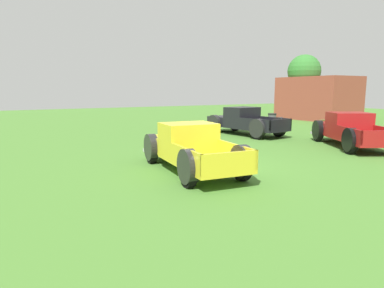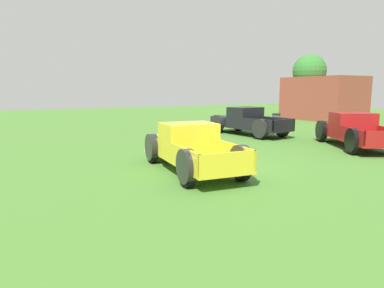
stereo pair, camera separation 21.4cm
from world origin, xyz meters
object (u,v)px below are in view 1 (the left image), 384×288
(pickup_truck_foreground, at_px, (188,147))
(oak_tree_center, at_px, (304,72))
(pickup_truck_behind_left, at_px, (241,121))
(trash_can, at_px, (272,120))
(pickup_truck_behind_right, at_px, (348,130))
(picnic_table, at_px, (337,124))

(pickup_truck_foreground, relative_size, oak_tree_center, 0.91)
(pickup_truck_foreground, distance_m, pickup_truck_behind_left, 9.58)
(pickup_truck_foreground, xyz_separation_m, trash_can, (-8.58, 11.78, -0.26))
(pickup_truck_foreground, distance_m, pickup_truck_behind_right, 8.89)
(pickup_truck_foreground, distance_m, picnic_table, 14.03)
(trash_can, bearing_deg, pickup_truck_behind_left, -63.81)
(picnic_table, relative_size, oak_tree_center, 0.33)
(pickup_truck_behind_right, distance_m, oak_tree_center, 16.24)
(oak_tree_center, bearing_deg, trash_can, -62.06)
(pickup_truck_behind_right, height_order, oak_tree_center, oak_tree_center)
(pickup_truck_behind_right, bearing_deg, oak_tree_center, 139.77)
(pickup_truck_behind_left, relative_size, oak_tree_center, 0.95)
(pickup_truck_behind_left, bearing_deg, picnic_table, 71.92)
(pickup_truck_behind_left, xyz_separation_m, picnic_table, (2.01, 6.16, -0.28))
(pickup_truck_behind_right, xyz_separation_m, picnic_table, (-3.94, 4.47, -0.26))
(picnic_table, bearing_deg, pickup_truck_behind_left, -108.08)
(pickup_truck_behind_right, distance_m, trash_can, 8.71)
(pickup_truck_foreground, distance_m, trash_can, 14.58)
(pickup_truck_foreground, relative_size, trash_can, 5.52)
(picnic_table, distance_m, oak_tree_center, 10.68)
(pickup_truck_foreground, distance_m, oak_tree_center, 23.10)
(oak_tree_center, bearing_deg, pickup_truck_foreground, -56.88)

